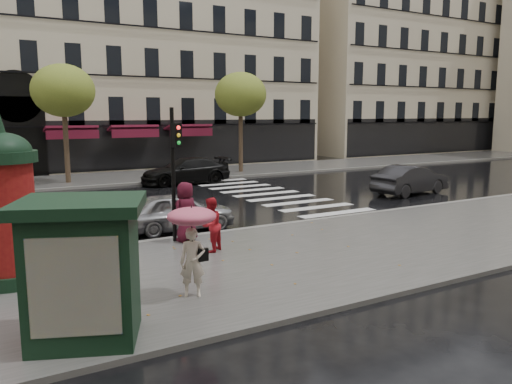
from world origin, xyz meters
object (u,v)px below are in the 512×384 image
traffic_light (174,161)px  car_white (23,208)px  morris_column (6,203)px  woman_red (211,225)px  car_silver (177,211)px  car_darkgrey (411,180)px  man_burgundy (186,212)px  newsstand (83,269)px  woman_umbrella (192,236)px  car_black (186,171)px

traffic_light → car_white: 6.61m
morris_column → traffic_light: (4.60, 1.76, 0.58)m
woman_red → car_silver: (0.29, 3.37, -0.22)m
car_darkgrey → man_burgundy: bearing=98.1°
woman_red → car_silver: 3.39m
morris_column → traffic_light: size_ratio=0.96×
morris_column → traffic_light: traffic_light is taller
traffic_light → newsstand: (-3.69, -5.52, -1.18)m
traffic_light → car_darkgrey: size_ratio=0.92×
newsstand → car_silver: size_ratio=0.64×
woman_umbrella → morris_column: bearing=139.9°
woman_umbrella → man_burgundy: size_ratio=1.09×
woman_umbrella → car_silver: (2.05, 6.33, -0.76)m
car_darkgrey → car_white: bearing=77.6°
car_silver → car_darkgrey: 12.94m
newsstand → car_darkgrey: 19.48m
traffic_light → car_darkgrey: traffic_light is taller
woman_red → car_white: woman_red is taller
car_darkgrey → car_white: car_darkgrey is taller
woman_red → morris_column: size_ratio=0.40×
woman_umbrella → newsstand: size_ratio=0.79×
woman_umbrella → traffic_light: size_ratio=0.49×
car_black → man_burgundy: bearing=-21.8°
woman_umbrella → traffic_light: (1.32, 4.52, 1.13)m
newsstand → morris_column: bearing=103.6°
morris_column → woman_red: bearing=2.3°
man_burgundy → car_darkgrey: bearing=176.8°
woman_red → newsstand: newsstand is taller
newsstand → car_black: bearing=63.6°
woman_umbrella → man_burgundy: bearing=70.1°
morris_column → car_silver: bearing=33.8°
woman_umbrella → car_darkgrey: woman_umbrella is taller
newsstand → car_silver: 8.59m
traffic_light → woman_umbrella: bearing=-106.3°
car_silver → car_white: bearing=55.8°
woman_umbrella → car_silver: bearing=72.0°
woman_umbrella → car_darkgrey: (14.88, 8.03, -0.70)m
car_silver → newsstand: bearing=150.7°
woman_umbrella → morris_column: 4.32m
woman_red → morris_column: 5.15m
newsstand → car_silver: (4.42, 7.33, -0.71)m
morris_column → car_white: size_ratio=0.80×
car_darkgrey → car_white: (-17.34, 1.58, -0.05)m
man_burgundy → traffic_light: size_ratio=0.45×
man_burgundy → car_darkgrey: 13.77m
car_silver → woman_red: bearing=176.8°
newsstand → man_burgundy: bearing=53.7°
car_white → car_silver: bearing=-126.2°
morris_column → car_silver: 6.54m
morris_column → car_darkgrey: (18.15, 5.27, -1.25)m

